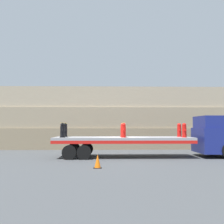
# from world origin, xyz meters

# --- Properties ---
(ground_plane) EXTENTS (120.00, 120.00, 0.00)m
(ground_plane) POSITION_xyz_m (0.00, 0.00, 0.00)
(ground_plane) COLOR #3F4244
(rock_cliff) EXTENTS (60.00, 3.30, 5.65)m
(rock_cliff) POSITION_xyz_m (0.00, 6.90, 2.83)
(rock_cliff) COLOR #84755B
(rock_cliff) RESTS_ON ground_plane
(truck_cab) EXTENTS (2.37, 2.64, 2.74)m
(truck_cab) POSITION_xyz_m (6.24, 0.00, 1.38)
(truck_cab) COLOR navy
(truck_cab) RESTS_ON ground_plane
(flatbed_trailer) EXTENTS (9.12, 2.62, 1.33)m
(flatbed_trailer) POSITION_xyz_m (-0.56, 0.00, 1.09)
(flatbed_trailer) COLOR gray
(flatbed_trailer) RESTS_ON ground_plane
(fire_hydrant_black_near_0) EXTENTS (0.35, 0.56, 0.94)m
(fire_hydrant_black_near_0) POSITION_xyz_m (-3.96, -0.55, 1.79)
(fire_hydrant_black_near_0) COLOR black
(fire_hydrant_black_near_0) RESTS_ON flatbed_trailer
(fire_hydrant_black_far_0) EXTENTS (0.35, 0.56, 0.94)m
(fire_hydrant_black_far_0) POSITION_xyz_m (-3.96, 0.55, 1.79)
(fire_hydrant_black_far_0) COLOR black
(fire_hydrant_black_far_0) RESTS_ON flatbed_trailer
(fire_hydrant_red_near_1) EXTENTS (0.35, 0.56, 0.94)m
(fire_hydrant_red_near_1) POSITION_xyz_m (0.00, -0.55, 1.79)
(fire_hydrant_red_near_1) COLOR red
(fire_hydrant_red_near_1) RESTS_ON flatbed_trailer
(fire_hydrant_red_far_1) EXTENTS (0.35, 0.56, 0.94)m
(fire_hydrant_red_far_1) POSITION_xyz_m (0.00, 0.55, 1.79)
(fire_hydrant_red_far_1) COLOR red
(fire_hydrant_red_far_1) RESTS_ON flatbed_trailer
(fire_hydrant_red_near_2) EXTENTS (0.35, 0.56, 0.94)m
(fire_hydrant_red_near_2) POSITION_xyz_m (3.96, -0.55, 1.79)
(fire_hydrant_red_near_2) COLOR red
(fire_hydrant_red_near_2) RESTS_ON flatbed_trailer
(fire_hydrant_red_far_2) EXTENTS (0.35, 0.56, 0.94)m
(fire_hydrant_red_far_2) POSITION_xyz_m (3.96, 0.55, 1.79)
(fire_hydrant_red_far_2) COLOR red
(fire_hydrant_red_far_2) RESTS_ON flatbed_trailer
(cargo_strap_rear) EXTENTS (0.05, 2.72, 0.01)m
(cargo_strap_rear) POSITION_xyz_m (-3.96, 0.00, 2.28)
(cargo_strap_rear) COLOR yellow
(cargo_strap_rear) RESTS_ON fire_hydrant_black_near_0
(cargo_strap_middle) EXTENTS (0.05, 2.72, 0.01)m
(cargo_strap_middle) POSITION_xyz_m (0.00, 0.00, 2.28)
(cargo_strap_middle) COLOR yellow
(cargo_strap_middle) RESTS_ON fire_hydrant_red_near_1
(traffic_cone) EXTENTS (0.40, 0.40, 0.67)m
(traffic_cone) POSITION_xyz_m (-1.56, -4.34, 0.33)
(traffic_cone) COLOR black
(traffic_cone) RESTS_ON ground_plane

